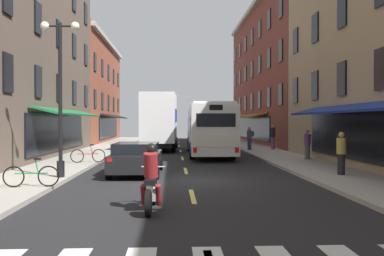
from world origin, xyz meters
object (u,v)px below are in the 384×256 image
sedan_near (166,136)px  box_truck (160,122)px  sedan_mid (137,158)px  pedestrian_mid (273,136)px  motorcycle_rider (151,182)px  pedestrian_near (250,138)px  bicycle_mid (88,155)px  pedestrian_far (341,153)px  bicycle_near (31,175)px  street_lamp_twin (60,92)px  transit_bus (208,129)px  pedestrian_rear (307,144)px

sedan_near → box_truck: bearing=-91.4°
sedan_mid → pedestrian_mid: 16.23m
pedestrian_mid → motorcycle_rider: bearing=-28.4°
pedestrian_near → sedan_mid: bearing=125.1°
bicycle_mid → pedestrian_far: bearing=-27.0°
motorcycle_rider → pedestrian_mid: 22.33m
motorcycle_rider → bicycle_near: bearing=141.9°
sedan_mid → street_lamp_twin: 4.15m
transit_bus → street_lamp_twin: (-6.49, -12.25, 1.57)m
transit_bus → box_truck: 5.28m
box_truck → sedan_mid: (-0.55, -14.48, -1.47)m
sedan_mid → motorcycle_rider: size_ratio=2.19×
motorcycle_rider → pedestrian_near: bearing=73.2°
sedan_near → pedestrian_far: 29.18m
box_truck → sedan_mid: box_truck is taller
motorcycle_rider → pedestrian_near: 21.12m
pedestrian_mid → bicycle_mid: bearing=-57.7°
pedestrian_near → pedestrian_rear: (1.75, -7.79, -0.07)m
sedan_mid → transit_bus: bearing=69.6°
bicycle_mid → box_truck: bearing=72.8°
sedan_mid → pedestrian_far: pedestrian_far is taller
pedestrian_rear → street_lamp_twin: bearing=-143.7°
box_truck → bicycle_near: box_truck is taller
pedestrian_far → pedestrian_rear: bearing=141.0°
box_truck → bicycle_near: 19.12m
bicycle_mid → pedestrian_mid: bearing=39.9°
sedan_near → bicycle_near: sedan_near is taller
bicycle_near → pedestrian_rear: pedestrian_rear is taller
sedan_mid → sedan_near: bearing=88.2°
street_lamp_twin → transit_bus: bearing=62.1°
bicycle_near → pedestrian_mid: (11.84, 17.81, 0.59)m
transit_bus → pedestrian_rear: 7.26m
pedestrian_near → bicycle_mid: bearing=106.6°
pedestrian_mid → pedestrian_far: pedestrian_mid is taller
bicycle_near → transit_bus: bearing=65.1°
sedan_mid → motorcycle_rider: (0.97, -7.30, 0.03)m
sedan_mid → street_lamp_twin: size_ratio=0.79×
pedestrian_near → pedestrian_far: size_ratio=1.02×
pedestrian_rear → sedan_mid: bearing=-144.9°
box_truck → pedestrian_far: box_truck is taller
box_truck → pedestrian_near: size_ratio=4.48×
sedan_near → bicycle_near: (-3.78, -30.89, -0.16)m
sedan_near → pedestrian_near: pedestrian_near is taller
sedan_mid → bicycle_near: bearing=-124.7°
transit_bus → sedan_near: 16.57m
box_truck → bicycle_near: size_ratio=4.42×
sedan_mid → pedestrian_near: size_ratio=2.69×
pedestrian_near → street_lamp_twin: bearing=120.5°
sedan_mid → motorcycle_rider: bearing=-82.5°
transit_bus → pedestrian_mid: transit_bus is taller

